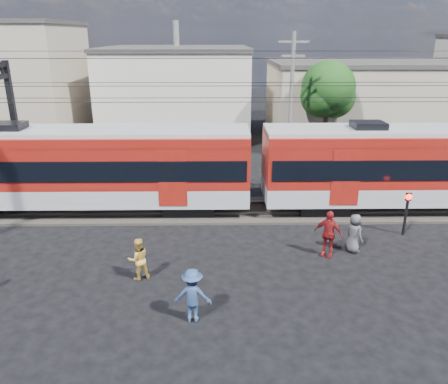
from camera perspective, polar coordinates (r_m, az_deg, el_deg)
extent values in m
plane|color=black|center=(14.82, -6.65, -14.45)|extent=(120.00, 120.00, 0.00)
cube|color=#2D2823|center=(21.84, -4.66, -2.38)|extent=(70.00, 3.40, 0.12)
cube|color=#59544C|center=(21.11, -4.80, -2.86)|extent=(70.00, 0.12, 0.12)
cube|color=#59544C|center=(22.49, -4.55, -1.37)|extent=(70.00, 0.12, 0.12)
cube|color=black|center=(21.73, -4.52, -1.67)|extent=(2.40, 2.20, 0.70)
cube|color=#9B9EA3|center=(22.38, -17.77, 0.24)|extent=(16.00, 3.00, 0.90)
cube|color=maroon|center=(21.91, -18.22, 4.30)|extent=(16.00, 3.00, 2.40)
cube|color=black|center=(21.97, -18.15, 3.67)|extent=(15.68, 3.08, 0.95)
cube|color=#9B9EA3|center=(21.62, -18.58, 7.49)|extent=(16.00, 2.60, 0.25)
cube|color=black|center=(22.28, 12.57, -1.55)|extent=(2.40, 2.20, 0.70)
cube|color=#9B9EA3|center=(23.73, 24.84, 0.42)|extent=(16.00, 3.00, 0.90)
cube|color=maroon|center=(23.28, 25.42, 4.24)|extent=(16.00, 3.00, 2.40)
cube|color=black|center=(23.34, 25.33, 3.66)|extent=(15.68, 3.08, 0.95)
cube|color=#9B9EA3|center=(23.02, 25.88, 7.23)|extent=(16.00, 2.60, 0.25)
cube|color=black|center=(27.63, -25.63, 7.94)|extent=(0.30, 0.30, 7.00)
cylinder|color=black|center=(19.72, -5.24, 11.60)|extent=(70.00, 0.03, 0.03)
cylinder|color=black|center=(21.10, -4.96, 12.16)|extent=(70.00, 0.03, 0.03)
cylinder|color=black|center=(19.63, -5.30, 13.62)|extent=(70.00, 0.03, 0.03)
cylinder|color=black|center=(21.02, -5.02, 14.05)|extent=(70.00, 0.03, 0.03)
cylinder|color=black|center=(16.74, -6.18, 16.97)|extent=(70.00, 0.03, 0.03)
cylinder|color=black|center=(23.72, -4.63, 17.88)|extent=(70.00, 0.03, 0.03)
cube|color=beige|center=(39.61, -6.00, 12.85)|extent=(12.00, 12.00, 7.00)
cube|color=#3F3D3A|center=(39.33, -6.21, 18.14)|extent=(12.24, 12.24, 0.30)
cube|color=tan|center=(38.63, 18.45, 11.03)|extent=(16.00, 10.00, 6.00)
cube|color=#3F3D3A|center=(38.32, 18.98, 15.67)|extent=(16.32, 10.20, 0.30)
cylinder|color=slate|center=(27.83, 8.70, 11.30)|extent=(0.24, 0.24, 8.50)
cube|color=slate|center=(27.53, 9.12, 18.82)|extent=(1.80, 0.12, 0.12)
cube|color=slate|center=(27.55, 9.02, 17.16)|extent=(1.40, 0.12, 0.12)
cylinder|color=#382619|center=(31.72, 13.03, 7.86)|extent=(0.36, 0.36, 3.92)
sphere|color=#154213|center=(31.27, 13.46, 13.13)|extent=(3.64, 3.64, 3.64)
sphere|color=#154213|center=(31.79, 14.30, 11.89)|extent=(2.80, 2.80, 2.80)
imported|color=gold|center=(16.03, -11.12, -8.57)|extent=(0.94, 0.85, 1.58)
imported|color=navy|center=(13.61, -4.13, -13.33)|extent=(1.19, 0.74, 1.77)
imported|color=maroon|center=(17.67, 13.44, -5.32)|extent=(1.20, 0.99, 1.92)
imported|color=#4A4A4F|center=(18.34, 16.64, -5.18)|extent=(0.86, 0.95, 1.63)
cylinder|color=black|center=(20.55, 22.64, -2.84)|extent=(0.12, 0.12, 1.84)
sphere|color=#FF140C|center=(20.25, 22.96, -0.58)|extent=(0.29, 0.29, 0.29)
cube|color=black|center=(20.25, 22.96, -0.58)|extent=(0.25, 0.06, 0.36)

